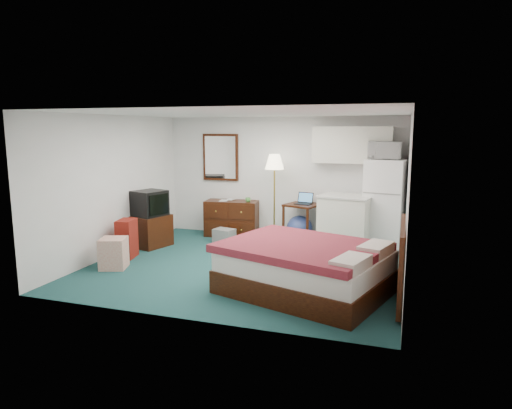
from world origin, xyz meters
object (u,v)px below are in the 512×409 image
(kitchen_counter, at_px, (346,223))
(fridge, at_px, (386,205))
(dresser, at_px, (232,218))
(suitcase, at_px, (127,239))
(tv_stand, at_px, (150,231))
(desk, at_px, (302,223))
(bed, at_px, (305,268))
(floor_lamp, at_px, (274,198))

(kitchen_counter, height_order, fridge, fridge)
(kitchen_counter, xyz_separation_m, fridge, (0.70, 0.24, 0.35))
(dresser, height_order, fridge, fridge)
(kitchen_counter, xyz_separation_m, suitcase, (-3.59, -1.81, -0.16))
(tv_stand, bearing_deg, suitcase, -71.10)
(desk, distance_m, tv_stand, 3.01)
(desk, bearing_deg, bed, -58.47)
(fridge, distance_m, suitcase, 4.79)
(tv_stand, bearing_deg, bed, -8.18)
(desk, xyz_separation_m, kitchen_counter, (0.90, -0.29, 0.11))
(bed, bearing_deg, floor_lamp, 131.77)
(floor_lamp, relative_size, tv_stand, 2.65)
(tv_stand, bearing_deg, kitchen_counter, 31.27)
(kitchen_counter, relative_size, bed, 0.47)
(desk, bearing_deg, dresser, -163.70)
(dresser, relative_size, tv_stand, 1.66)
(kitchen_counter, height_order, bed, kitchen_counter)
(dresser, bearing_deg, tv_stand, -138.85)
(kitchen_counter, bearing_deg, dresser, -176.71)
(floor_lamp, bearing_deg, bed, -65.61)
(dresser, xyz_separation_m, tv_stand, (-1.20, -1.31, -0.07))
(floor_lamp, distance_m, kitchen_counter, 1.52)
(tv_stand, xyz_separation_m, suitcase, (0.04, -0.84, 0.04))
(floor_lamp, xyz_separation_m, fridge, (2.16, 0.04, -0.03))
(tv_stand, distance_m, suitcase, 0.84)
(dresser, height_order, kitchen_counter, kitchen_counter)
(floor_lamp, height_order, tv_stand, floor_lamp)
(bed, height_order, tv_stand, bed)
(bed, bearing_deg, desk, 120.75)
(floor_lamp, xyz_separation_m, suitcase, (-2.13, -2.00, -0.54))
(suitcase, bearing_deg, dresser, 49.74)
(desk, bearing_deg, floor_lamp, -152.43)
(floor_lamp, height_order, suitcase, floor_lamp)
(floor_lamp, xyz_separation_m, kitchen_counter, (1.46, -0.19, -0.38))
(kitchen_counter, distance_m, tv_stand, 3.76)
(floor_lamp, relative_size, desk, 2.27)
(dresser, xyz_separation_m, suitcase, (-1.16, -2.15, -0.04))
(floor_lamp, relative_size, fridge, 1.03)
(dresser, bearing_deg, desk, -8.29)
(fridge, bearing_deg, bed, -97.65)
(fridge, distance_m, tv_stand, 4.53)
(dresser, distance_m, desk, 1.54)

